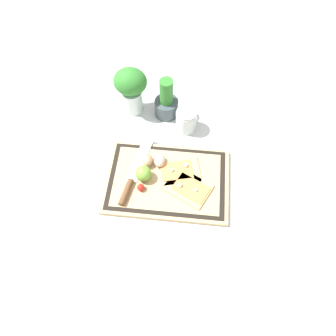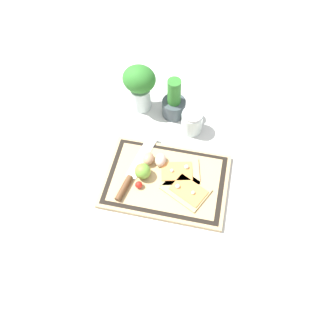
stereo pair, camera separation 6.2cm
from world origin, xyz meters
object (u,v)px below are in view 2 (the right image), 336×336
at_px(pizza_slice_near, 186,189).
at_px(pizza_slice_far, 179,172).
at_px(sauce_jar, 192,123).
at_px(egg_pink, 161,160).
at_px(lime, 143,171).
at_px(cherry_tomato_red, 139,185).
at_px(egg_brown, 148,159).
at_px(herb_glass, 140,85).
at_px(herb_pot, 174,103).
at_px(knife, 130,177).

height_order(pizza_slice_near, pizza_slice_far, same).
distance_m(pizza_slice_near, sauce_jar, 0.28).
distance_m(egg_pink, lime, 0.08).
height_order(pizza_slice_far, cherry_tomato_red, cherry_tomato_red).
relative_size(pizza_slice_far, egg_brown, 3.07).
relative_size(sauce_jar, herb_glass, 0.47).
distance_m(pizza_slice_far, egg_pink, 0.08).
xyz_separation_m(pizza_slice_far, egg_brown, (-0.12, 0.02, 0.01)).
distance_m(lime, herb_pot, 0.32).
height_order(knife, herb_glass, herb_glass).
height_order(pizza_slice_far, sauce_jar, sauce_jar).
bearing_deg(cherry_tomato_red, sauce_jar, 65.79).
distance_m(pizza_slice_far, egg_brown, 0.12).
bearing_deg(pizza_slice_far, egg_pink, 160.47).
bearing_deg(sauce_jar, knife, -122.31).
xyz_separation_m(herb_pot, sauce_jar, (0.08, -0.07, -0.02)).
xyz_separation_m(egg_pink, sauce_jar, (0.08, 0.19, 0.00)).
bearing_deg(sauce_jar, pizza_slice_far, -92.26).
bearing_deg(pizza_slice_near, knife, 178.09).
bearing_deg(egg_pink, herb_glass, 117.56).
distance_m(cherry_tomato_red, sauce_jar, 0.33).
bearing_deg(pizza_slice_near, egg_pink, 140.80).
height_order(pizza_slice_far, egg_brown, egg_brown).
bearing_deg(herb_pot, sauce_jar, -38.32).
xyz_separation_m(egg_brown, herb_pot, (0.04, 0.26, 0.02)).
bearing_deg(sauce_jar, lime, -117.69).
height_order(pizza_slice_far, knife, pizza_slice_far).
bearing_deg(pizza_slice_far, herb_pot, 104.96).
bearing_deg(pizza_slice_near, sauce_jar, 96.09).
xyz_separation_m(pizza_slice_far, herb_glass, (-0.21, 0.29, 0.10)).
height_order(knife, egg_pink, egg_pink).
relative_size(pizza_slice_far, cherry_tomato_red, 6.28).
relative_size(egg_brown, lime, 0.92).
distance_m(egg_brown, lime, 0.06).
xyz_separation_m(lime, herb_glass, (-0.09, 0.33, 0.07)).
xyz_separation_m(egg_brown, egg_pink, (0.05, 0.00, 0.00)).
relative_size(cherry_tomato_red, sauce_jar, 0.27).
xyz_separation_m(lime, herb_pot, (0.05, 0.32, 0.01)).
xyz_separation_m(lime, sauce_jar, (0.13, 0.25, -0.01)).
bearing_deg(herb_glass, herb_pot, -4.18).
height_order(pizza_slice_near, herb_glass, herb_glass).
bearing_deg(herb_pot, lime, -98.63).
bearing_deg(pizza_slice_far, pizza_slice_near, -59.49).
distance_m(pizza_slice_near, herb_glass, 0.45).
height_order(lime, cherry_tomato_red, lime).
distance_m(egg_brown, sauce_jar, 0.23).
bearing_deg(knife, cherry_tomato_red, -34.72).
distance_m(herb_pot, sauce_jar, 0.11).
xyz_separation_m(pizza_slice_near, sauce_jar, (-0.03, 0.28, 0.02)).
xyz_separation_m(egg_pink, herb_pot, (-0.00, 0.26, 0.02)).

